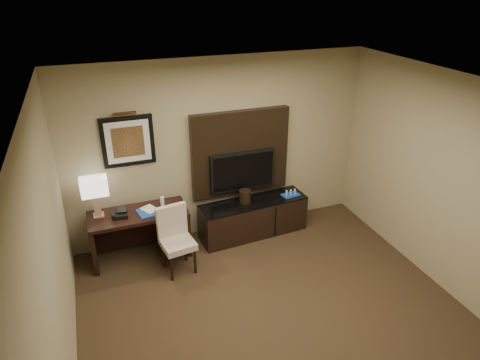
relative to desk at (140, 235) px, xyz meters
name	(u,v)px	position (x,y,z in m)	size (l,w,h in m)	color
floor	(290,339)	(1.31, -2.15, -0.37)	(4.50, 5.00, 0.01)	#312316
ceiling	(306,104)	(1.31, -2.15, 2.34)	(4.50, 5.00, 0.01)	silver
wall_back	(220,149)	(1.31, 0.35, 0.99)	(4.50, 0.01, 2.70)	#9A8F68
wall_left	(51,291)	(-0.94, -2.15, 0.99)	(0.01, 5.00, 2.70)	#9A8F68
wall_right	(473,200)	(3.56, -2.15, 0.99)	(0.01, 5.00, 2.70)	#9A8F68
desk	(140,235)	(0.00, 0.00, 0.00)	(1.34, 0.58, 0.72)	black
credenza	(253,218)	(1.72, 0.00, -0.07)	(1.66, 0.46, 0.57)	black
tv_wall_panel	(240,153)	(1.61, 0.29, 0.91)	(1.50, 0.12, 1.30)	black
tv	(242,171)	(1.61, 0.19, 0.66)	(1.00, 0.08, 0.60)	black
artwork	(128,141)	(0.01, 0.33, 1.29)	(0.70, 0.04, 0.70)	black
picture_light	(125,113)	(0.01, 0.29, 1.69)	(0.04, 0.04, 0.30)	#422415
desk_chair	(178,243)	(0.43, -0.50, 0.07)	(0.42, 0.48, 0.87)	beige
table_lamp	(96,198)	(-0.51, 0.10, 0.63)	(0.33, 0.19, 0.54)	tan
desk_phone	(120,213)	(-0.24, -0.03, 0.41)	(0.20, 0.18, 0.10)	black
blue_folder	(146,213)	(0.11, -0.06, 0.37)	(0.22, 0.29, 0.02)	#183E9F
book	(144,205)	(0.09, -0.03, 0.48)	(0.17, 0.02, 0.24)	#C1B097
water_bottle	(162,202)	(0.35, 0.03, 0.44)	(0.05, 0.05, 0.16)	silver
ice_bucket	(245,196)	(1.59, 0.02, 0.31)	(0.18, 0.18, 0.20)	black
minibar_tray	(291,193)	(2.33, -0.02, 0.26)	(0.27, 0.16, 0.10)	blue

